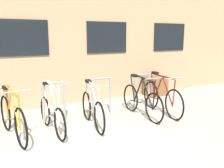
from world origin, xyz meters
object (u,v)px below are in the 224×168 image
at_px(bicycle_maroon, 162,98).
at_px(bicycle_silver, 92,109).
at_px(bicycle_black, 142,101).
at_px(bicycle_white, 52,114).
at_px(planter_box, 156,86).
at_px(bicycle_orange, 12,118).

bearing_deg(bicycle_maroon, bicycle_silver, 179.16).
height_order(bicycle_silver, bicycle_black, bicycle_black).
distance_m(bicycle_white, planter_box, 4.15).
distance_m(bicycle_orange, bicycle_black, 2.91).
bearing_deg(bicycle_silver, bicycle_black, 0.90).
distance_m(bicycle_black, planter_box, 2.31).
bearing_deg(bicycle_orange, bicycle_white, -5.50).
distance_m(bicycle_black, bicycle_white, 2.17).
bearing_deg(bicycle_white, bicycle_silver, -5.16).
xyz_separation_m(bicycle_orange, bicycle_white, (0.74, -0.07, -0.03)).
relative_size(bicycle_maroon, bicycle_white, 1.10).
bearing_deg(bicycle_orange, bicycle_maroon, -2.90).
height_order(bicycle_maroon, bicycle_white, bicycle_white).
bearing_deg(bicycle_silver, planter_box, 27.83).
height_order(bicycle_silver, planter_box, bicycle_silver).
distance_m(bicycle_orange, bicycle_maroon, 3.49).
height_order(bicycle_orange, bicycle_black, bicycle_black).
bearing_deg(planter_box, bicycle_white, -158.69).
bearing_deg(bicycle_silver, bicycle_white, 174.84).
distance_m(bicycle_orange, planter_box, 4.82).
bearing_deg(bicycle_black, bicycle_maroon, -4.75).
xyz_separation_m(bicycle_maroon, bicycle_white, (-2.75, 0.11, -0.03)).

